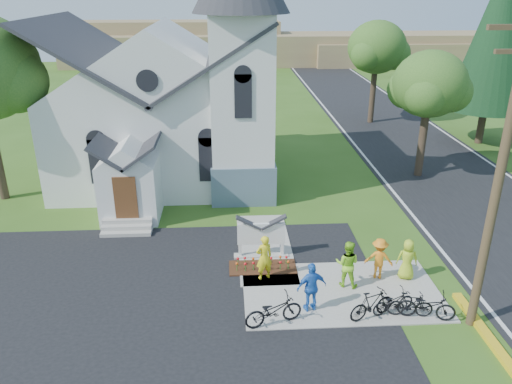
{
  "coord_description": "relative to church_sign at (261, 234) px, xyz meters",
  "views": [
    {
      "loc": [
        -2.46,
        -14.4,
        10.2
      ],
      "look_at": [
        -1.3,
        5.0,
        2.1
      ],
      "focal_mm": 35.0,
      "sensor_mm": 36.0,
      "label": 1
    }
  ],
  "objects": [
    {
      "name": "bike_4",
      "position": [
        5.11,
        -4.4,
        -0.49
      ],
      "size": [
        1.95,
        1.09,
        0.97
      ],
      "primitive_type": "imported",
      "rotation": [
        0.0,
        0.0,
        1.31
      ],
      "color": "black",
      "rests_on": "sidewalk"
    },
    {
      "name": "bike_1",
      "position": [
        3.33,
        -4.25,
        -0.47
      ],
      "size": [
        1.76,
        1.08,
        1.02
      ],
      "primitive_type": "imported",
      "rotation": [
        0.0,
        0.0,
        1.95
      ],
      "color": "black",
      "rests_on": "sidewalk"
    },
    {
      "name": "cyclist_3",
      "position": [
        4.24,
        -1.85,
        -0.18
      ],
      "size": [
        1.15,
        0.85,
        1.6
      ],
      "primitive_type": "imported",
      "rotation": [
        0.0,
        0.0,
        2.87
      ],
      "color": "orange",
      "rests_on": "sidewalk"
    },
    {
      "name": "bike_0",
      "position": [
        0.09,
        -4.4,
        -0.47
      ],
      "size": [
        2.05,
        1.21,
        1.02
      ],
      "primitive_type": "imported",
      "rotation": [
        0.0,
        0.0,
        1.86
      ],
      "color": "black",
      "rests_on": "sidewalk"
    },
    {
      "name": "conifer",
      "position": [
        16.2,
        14.8,
        6.36
      ],
      "size": [
        5.2,
        5.2,
        12.4
      ],
      "color": "#32231B",
      "rests_on": "ground"
    },
    {
      "name": "tree_road_mid",
      "position": [
        10.2,
        20.8,
        4.75
      ],
      "size": [
        4.4,
        4.4,
        7.8
      ],
      "color": "#32231B",
      "rests_on": "ground"
    },
    {
      "name": "church_sign",
      "position": [
        0.0,
        0.0,
        0.0
      ],
      "size": [
        2.2,
        0.4,
        1.7
      ],
      "color": "#9A958B",
      "rests_on": "ground"
    },
    {
      "name": "cyclist_4",
      "position": [
        5.27,
        -1.95,
        -0.19
      ],
      "size": [
        0.86,
        0.64,
        1.58
      ],
      "primitive_type": "imported",
      "rotation": [
        0.0,
        0.0,
        2.95
      ],
      "color": "#AACB26",
      "rests_on": "sidewalk"
    },
    {
      "name": "cyclist_1",
      "position": [
        2.94,
        -2.31,
        -0.09
      ],
      "size": [
        1.05,
        0.95,
        1.78
      ],
      "primitive_type": "imported",
      "rotation": [
        0.0,
        0.0,
        2.76
      ],
      "color": "#8ED928",
      "rests_on": "sidewalk"
    },
    {
      "name": "sidewalk",
      "position": [
        2.7,
        -2.7,
        -1.0
      ],
      "size": [
        7.0,
        4.0,
        0.05
      ],
      "primitive_type": "cube",
      "color": "#9A958B",
      "rests_on": "ground"
    },
    {
      "name": "bike_3",
      "position": [
        4.61,
        -4.26,
        -0.53
      ],
      "size": [
        1.55,
        0.65,
        0.9
      ],
      "primitive_type": "imported",
      "rotation": [
        0.0,
        0.0,
        1.42
      ],
      "color": "black",
      "rests_on": "sidewalk"
    },
    {
      "name": "cyclist_2",
      "position": [
        1.42,
        -3.7,
        -0.09
      ],
      "size": [
        1.11,
        0.67,
        1.77
      ],
      "primitive_type": "imported",
      "rotation": [
        0.0,
        0.0,
        3.38
      ],
      "color": "blue",
      "rests_on": "sidewalk"
    },
    {
      "name": "tree_road_near",
      "position": [
        9.7,
        8.8,
        4.18
      ],
      "size": [
        4.0,
        4.0,
        7.05
      ],
      "color": "#32231B",
      "rests_on": "ground"
    },
    {
      "name": "church",
      "position": [
        -4.28,
        9.28,
        4.22
      ],
      "size": [
        12.35,
        12.0,
        13.0
      ],
      "color": "silver",
      "rests_on": "ground"
    },
    {
      "name": "ground",
      "position": [
        1.2,
        -3.2,
        -1.03
      ],
      "size": [
        120.0,
        120.0,
        0.0
      ],
      "primitive_type": "plane",
      "color": "#355919",
      "rests_on": "ground"
    },
    {
      "name": "cyclist_0",
      "position": [
        -0.01,
        -1.66,
        -0.1
      ],
      "size": [
        0.75,
        0.62,
        1.76
      ],
      "primitive_type": "imported",
      "rotation": [
        0.0,
        0.0,
        3.49
      ],
      "color": "yellow",
      "rests_on": "sidewalk"
    },
    {
      "name": "distant_hills",
      "position": [
        4.56,
        53.13,
        1.15
      ],
      "size": [
        61.0,
        10.0,
        5.6
      ],
      "color": "olive",
      "rests_on": "ground"
    },
    {
      "name": "utility_pole",
      "position": [
        6.56,
        -4.7,
        4.38
      ],
      "size": [
        3.45,
        0.28,
        10.0
      ],
      "color": "#4A3825",
      "rests_on": "ground"
    },
    {
      "name": "parking_lot",
      "position": [
        -5.8,
        -5.2,
        -1.02
      ],
      "size": [
        20.0,
        16.0,
        0.02
      ],
      "primitive_type": "cube",
      "color": "black",
      "rests_on": "ground"
    },
    {
      "name": "road",
      "position": [
        11.2,
        11.8,
        -1.02
      ],
      "size": [
        8.0,
        90.0,
        0.02
      ],
      "primitive_type": "cube",
      "color": "black",
      "rests_on": "ground"
    },
    {
      "name": "bike_2",
      "position": [
        4.12,
        -4.02,
        -0.57
      ],
      "size": [
        1.65,
        1.0,
        0.82
      ],
      "primitive_type": "imported",
      "rotation": [
        0.0,
        0.0,
        1.89
      ],
      "color": "black",
      "rests_on": "sidewalk"
    },
    {
      "name": "flower_bed",
      "position": [
        0.0,
        -0.9,
        -0.99
      ],
      "size": [
        2.6,
        1.1,
        0.07
      ],
      "primitive_type": "cube",
      "color": "#351F0E",
      "rests_on": "ground"
    }
  ]
}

